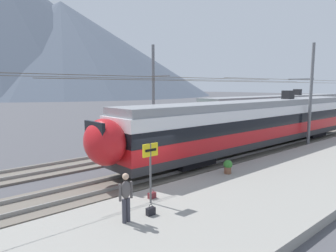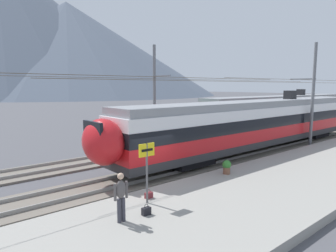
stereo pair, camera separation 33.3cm
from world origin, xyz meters
name	(u,v)px [view 1 (the left image)]	position (x,y,z in m)	size (l,w,h in m)	color
ground_plane	(152,186)	(0.00, 0.00, 0.00)	(400.00, 400.00, 0.00)	#4C4C51
platform_slab	(220,208)	(0.00, -4.30, 0.19)	(120.00, 6.43, 0.39)	gray
track_near	(138,179)	(0.00, 1.16, 0.07)	(120.00, 3.00, 0.28)	#6B6359
track_far	(93,162)	(0.00, 6.13, 0.07)	(120.00, 3.00, 0.28)	#6B6359
train_near_platform	(257,122)	(11.02, 1.16, 2.23)	(27.37, 2.87, 4.27)	#2D2D30
train_far_track	(278,110)	(22.99, 6.13, 2.23)	(26.95, 2.87, 4.27)	#2D2D30
catenary_mast_mid	(309,94)	(15.74, -0.52, 4.25)	(41.48, 2.10, 8.30)	slate
catenary_mast_far_side	(154,95)	(6.44, 7.81, 4.22)	(41.48, 2.10, 8.19)	slate
platform_sign	(150,160)	(-1.98, -2.48, 2.11)	(0.70, 0.08, 2.36)	#59595B
passenger_walking	(126,195)	(-3.64, -3.28, 1.33)	(0.53, 0.22, 1.69)	#383842
handbag_beside_passenger	(151,211)	(-2.67, -3.37, 0.53)	(0.32, 0.18, 0.40)	black
handbag_near_sign	(152,195)	(-1.64, -2.12, 0.51)	(0.32, 0.18, 0.37)	maroon
potted_plant_platform_edge	(228,166)	(3.52, -1.95, 0.80)	(0.46, 0.46, 0.72)	brown
mountain_right_ridge	(63,49)	(60.49, 156.89, 25.43)	(163.07, 163.07, 50.87)	#515B6B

